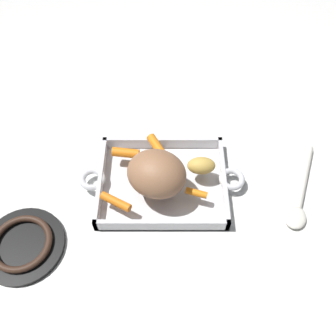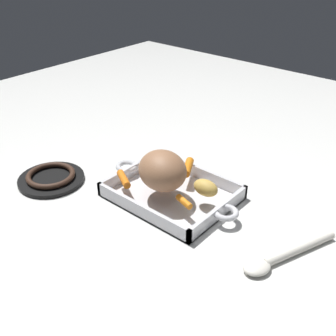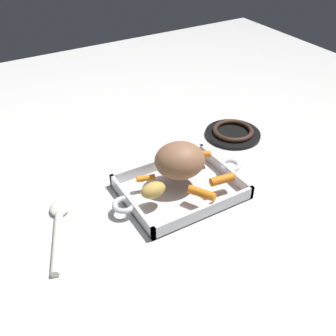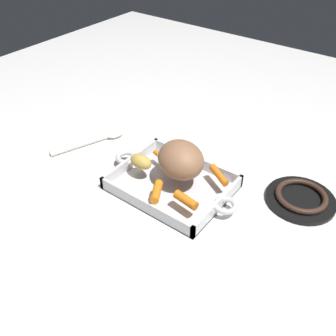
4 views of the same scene
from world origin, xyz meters
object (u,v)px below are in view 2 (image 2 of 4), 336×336
object	(u,v)px
baby_carrot_center_left	(162,161)
baby_carrot_northeast	(188,167)
pork_roast	(163,170)
roasting_dish	(172,193)
baby_carrot_northwest	(184,202)
baby_carrot_center_right	(124,179)
stove_burner_rear	(51,178)
serving_spoon	(281,256)
potato_corner	(206,188)

from	to	relation	value
baby_carrot_center_left	baby_carrot_northeast	xyz separation A→B (m)	(0.07, 0.02, -0.00)
pork_roast	roasting_dish	bearing A→B (deg)	64.68
baby_carrot_northeast	baby_carrot_northwest	world-z (taller)	baby_carrot_northeast
pork_roast	baby_carrot_center_right	distance (m)	0.11
baby_carrot_northwest	stove_burner_rear	world-z (taller)	baby_carrot_northwest
baby_carrot_center_right	baby_carrot_northwest	distance (m)	0.17
roasting_dish	serving_spoon	distance (m)	0.31
baby_carrot_center_right	potato_corner	xyz separation A→B (m)	(0.19, 0.09, 0.01)
baby_carrot_northeast	baby_carrot_center_right	world-z (taller)	baby_carrot_northeast
baby_carrot_northeast	potato_corner	size ratio (longest dim) A/B	1.08
baby_carrot_center_left	roasting_dish	bearing A→B (deg)	-35.11
potato_corner	serving_spoon	distance (m)	0.23
baby_carrot_center_right	serving_spoon	distance (m)	0.41
baby_carrot_northeast	stove_burner_rear	xyz separation A→B (m)	(-0.28, -0.23, -0.04)
baby_carrot_northeast	roasting_dish	bearing A→B (deg)	-81.55
baby_carrot_northeast	baby_carrot_northwest	distance (m)	0.15
roasting_dish	serving_spoon	world-z (taller)	roasting_dish
roasting_dish	pork_roast	xyz separation A→B (m)	(-0.01, -0.02, 0.07)
baby_carrot_northeast	serving_spoon	bearing A→B (deg)	-18.22
baby_carrot_northeast	potato_corner	xyz separation A→B (m)	(0.10, -0.06, 0.01)
pork_roast	baby_carrot_northeast	size ratio (longest dim) A/B	1.87
potato_corner	stove_burner_rear	xyz separation A→B (m)	(-0.38, -0.17, -0.04)
stove_burner_rear	baby_carrot_center_left	bearing A→B (deg)	46.00
baby_carrot_northeast	baby_carrot_center_right	size ratio (longest dim) A/B	0.96
pork_roast	baby_carrot_northeast	xyz separation A→B (m)	(-0.00, 0.10, -0.04)
roasting_dish	serving_spoon	xyz separation A→B (m)	(0.31, -0.03, -0.00)
potato_corner	baby_carrot_center_left	bearing A→B (deg)	166.30
baby_carrot_northwest	baby_carrot_center_left	bearing A→B (deg)	146.46
roasting_dish	stove_burner_rear	world-z (taller)	roasting_dish
roasting_dish	baby_carrot_northeast	xyz separation A→B (m)	(-0.01, 0.08, 0.03)
baby_carrot_northeast	baby_carrot_center_right	distance (m)	0.17
pork_roast	baby_carrot_center_left	size ratio (longest dim) A/B	2.04
baby_carrot_northeast	serving_spoon	distance (m)	0.34
baby_carrot_center_right	potato_corner	bearing A→B (deg)	24.94
roasting_dish	baby_carrot_center_right	bearing A→B (deg)	-144.76
baby_carrot_northeast	stove_burner_rear	distance (m)	0.36
baby_carrot_northwest	potato_corner	distance (m)	0.07
potato_corner	serving_spoon	bearing A→B (deg)	-11.77
serving_spoon	stove_burner_rear	bearing A→B (deg)	-57.69
baby_carrot_center_right	pork_roast	bearing A→B (deg)	28.15
pork_roast	baby_carrot_northwest	size ratio (longest dim) A/B	2.69
baby_carrot_center_left	potato_corner	size ratio (longest dim) A/B	0.99
pork_roast	potato_corner	world-z (taller)	pork_roast
baby_carrot_center_right	serving_spoon	bearing A→B (deg)	5.51
baby_carrot_center_right	baby_carrot_northwest	world-z (taller)	baby_carrot_center_right
baby_carrot_center_left	serving_spoon	bearing A→B (deg)	-12.61
stove_burner_rear	pork_roast	bearing A→B (deg)	24.91
pork_roast	baby_carrot_northeast	world-z (taller)	pork_roast
potato_corner	pork_roast	bearing A→B (deg)	-158.03
pork_roast	baby_carrot_center_left	distance (m)	0.12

